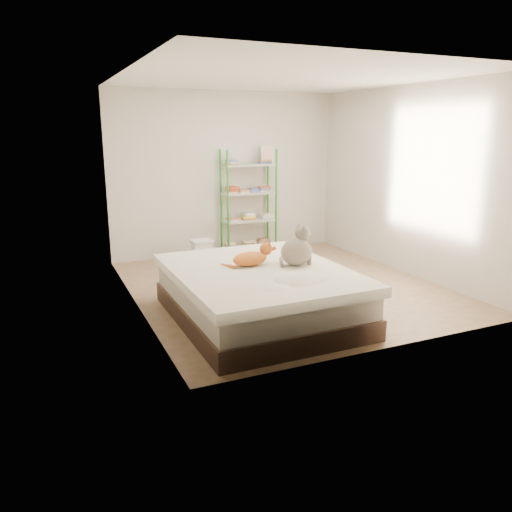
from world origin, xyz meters
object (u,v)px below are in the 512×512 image
cardboard_box (292,259)px  white_bin (202,251)px  orange_cat (250,257)px  shelf_unit (249,205)px  grey_cat (297,246)px  bed (259,294)px

cardboard_box → white_bin: size_ratio=1.63×
orange_cat → shelf_unit: shelf_unit is taller
grey_cat → shelf_unit: (0.65, 2.83, 0.03)m
bed → shelf_unit: size_ratio=1.27×
bed → white_bin: size_ratio=6.25×
grey_cat → cardboard_box: grey_cat is taller
bed → shelf_unit: (1.08, 2.79, 0.53)m
orange_cat → grey_cat: size_ratio=1.08×
cardboard_box → white_bin: bearing=159.9°
bed → grey_cat: grey_cat is taller
shelf_unit → bed: bearing=-111.1°
grey_cat → orange_cat: bearing=60.2°
grey_cat → shelf_unit: bearing=-19.4°
shelf_unit → cardboard_box: (0.16, -1.20, -0.64)m
orange_cat → white_bin: 2.41m
orange_cat → shelf_unit: size_ratio=0.27×
bed → orange_cat: size_ratio=4.62×
orange_cat → cardboard_box: (1.28, 1.43, -0.49)m
bed → white_bin: bed is taller
shelf_unit → orange_cat: bearing=-112.9°
orange_cat → grey_cat: bearing=-29.1°
bed → cardboard_box: bed is taller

